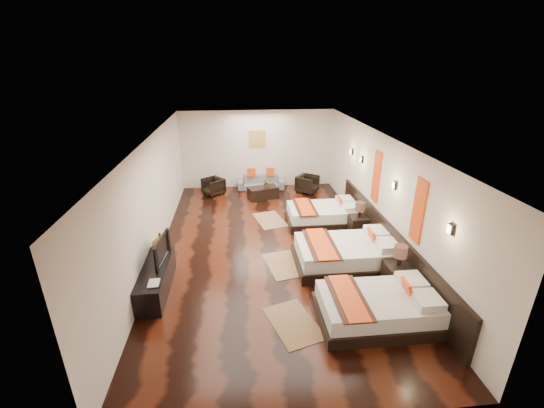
{
  "coord_description": "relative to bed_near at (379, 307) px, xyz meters",
  "views": [
    {
      "loc": [
        -0.76,
        -7.93,
        4.45
      ],
      "look_at": [
        0.07,
        0.21,
        1.1
      ],
      "focal_mm": 23.44,
      "sensor_mm": 36.0,
      "label": 1
    }
  ],
  "objects": [
    {
      "name": "nightstand_a",
      "position": [
        0.75,
        0.93,
        0.07
      ],
      "size": [
        0.5,
        0.5,
        0.99
      ],
      "color": "black",
      "rests_on": "floor"
    },
    {
      "name": "back_wall",
      "position": [
        -1.7,
        7.67,
        1.12
      ],
      "size": [
        5.5,
        0.01,
        2.8
      ],
      "primitive_type": "cube",
      "color": "silver",
      "rests_on": "floor"
    },
    {
      "name": "armchair_right",
      "position": [
        0.02,
        6.79,
        0.03
      ],
      "size": [
        0.95,
        0.95,
        0.63
      ],
      "primitive_type": "imported",
      "rotation": [
        0.0,
        0.0,
        0.91
      ],
      "color": "black",
      "rests_on": "floor"
    },
    {
      "name": "sconce_lounge",
      "position": [
        1.01,
        5.22,
        1.57
      ],
      "size": [
        0.07,
        0.12,
        0.18
      ],
      "color": "black",
      "rests_on": "right_wall"
    },
    {
      "name": "jute_mat_far",
      "position": [
        -1.55,
        4.55,
        -0.27
      ],
      "size": [
        1.01,
        1.34,
        0.01
      ],
      "primitive_type": "cube",
      "rotation": [
        0.0,
        0.0,
        0.24
      ],
      "color": "#8E6A48",
      "rests_on": "floor"
    },
    {
      "name": "table_plant",
      "position": [
        -1.48,
        6.39,
        0.27
      ],
      "size": [
        0.32,
        0.3,
        0.3
      ],
      "primitive_type": "imported",
      "rotation": [
        0.0,
        0.0,
        0.3
      ],
      "color": "#306020",
      "rests_on": "coffee_table"
    },
    {
      "name": "ceiling",
      "position": [
        -1.7,
        2.92,
        2.52
      ],
      "size": [
        5.5,
        9.5,
        0.01
      ],
      "primitive_type": "cube",
      "color": "white",
      "rests_on": "floor"
    },
    {
      "name": "armchair_left",
      "position": [
        -3.32,
        6.92,
        0.02
      ],
      "size": [
        0.9,
        0.9,
        0.6
      ],
      "primitive_type": "imported",
      "rotation": [
        0.0,
        0.0,
        -0.93
      ],
      "color": "black",
      "rests_on": "floor"
    },
    {
      "name": "bed_mid",
      "position": [
        0.0,
        1.88,
        0.03
      ],
      "size": [
        2.35,
        1.47,
        0.9
      ],
      "color": "black",
      "rests_on": "floor"
    },
    {
      "name": "bed_far",
      "position": [
        -0.0,
        4.21,
        -0.01
      ],
      "size": [
        2.07,
        1.3,
        0.79
      ],
      "color": "black",
      "rests_on": "floor"
    },
    {
      "name": "figurine",
      "position": [
        -4.2,
        2.1,
        0.46
      ],
      "size": [
        0.4,
        0.4,
        0.38
      ],
      "primitive_type": "imported",
      "rotation": [
        0.0,
        0.0,
        0.1
      ],
      "color": "brown",
      "rests_on": "tv_console"
    },
    {
      "name": "sconce_near",
      "position": [
        1.01,
        -0.08,
        1.57
      ],
      "size": [
        0.07,
        0.12,
        0.18
      ],
      "color": "black",
      "rests_on": "right_wall"
    },
    {
      "name": "orange_panel_b",
      "position": [
        1.03,
        3.22,
        1.42
      ],
      "size": [
        0.04,
        0.4,
        1.3
      ],
      "primitive_type": "cube",
      "color": "#D86014",
      "rests_on": "right_wall"
    },
    {
      "name": "orange_panel_a",
      "position": [
        1.03,
        1.02,
        1.42
      ],
      "size": [
        0.04,
        0.4,
        1.3
      ],
      "primitive_type": "cube",
      "color": "#D86014",
      "rests_on": "right_wall"
    },
    {
      "name": "left_wall",
      "position": [
        -4.45,
        2.92,
        1.12
      ],
      "size": [
        0.01,
        9.5,
        2.8
      ],
      "primitive_type": "cube",
      "color": "silver",
      "rests_on": "floor"
    },
    {
      "name": "right_wall",
      "position": [
        1.05,
        2.92,
        1.12
      ],
      "size": [
        0.01,
        9.5,
        2.8
      ],
      "primitive_type": "cube",
      "color": "silver",
      "rests_on": "floor"
    },
    {
      "name": "nightstand_b",
      "position": [
        0.75,
        3.38,
        0.05
      ],
      "size": [
        0.48,
        0.48,
        0.94
      ],
      "color": "black",
      "rests_on": "floor"
    },
    {
      "name": "sofa",
      "position": [
        -1.61,
        7.37,
        -0.03
      ],
      "size": [
        1.71,
        0.73,
        0.49
      ],
      "primitive_type": "imported",
      "rotation": [
        0.0,
        0.0,
        -0.04
      ],
      "color": "slate",
      "rests_on": "floor"
    },
    {
      "name": "book",
      "position": [
        -4.2,
        0.75,
        0.28
      ],
      "size": [
        0.22,
        0.29,
        0.03
      ],
      "primitive_type": "imported",
      "rotation": [
        0.0,
        0.0,
        0.05
      ],
      "color": "black",
      "rests_on": "tv_console"
    },
    {
      "name": "sconce_far",
      "position": [
        1.01,
        4.32,
        1.57
      ],
      "size": [
        0.07,
        0.12,
        0.18
      ],
      "color": "black",
      "rests_on": "right_wall"
    },
    {
      "name": "jute_mat_near",
      "position": [
        -1.55,
        0.06,
        -0.27
      ],
      "size": [
        1.07,
        1.37,
        0.01
      ],
      "primitive_type": "cube",
      "rotation": [
        0.0,
        0.0,
        0.3
      ],
      "color": "#8E6A48",
      "rests_on": "floor"
    },
    {
      "name": "bed_near",
      "position": [
        0.0,
        0.0,
        0.0
      ],
      "size": [
        2.14,
        1.35,
        0.82
      ],
      "color": "black",
      "rests_on": "floor"
    },
    {
      "name": "tv_console",
      "position": [
        -4.2,
        1.35,
        -0.0
      ],
      "size": [
        0.5,
        1.8,
        0.55
      ],
      "primitive_type": "cube",
      "color": "black",
      "rests_on": "floor"
    },
    {
      "name": "coffee_table",
      "position": [
        -1.61,
        6.37,
        -0.08
      ],
      "size": [
        1.1,
        0.77,
        0.4
      ],
      "primitive_type": "cube",
      "rotation": [
        0.0,
        0.0,
        0.3
      ],
      "color": "black",
      "rests_on": "floor"
    },
    {
      "name": "jute_mat_mid",
      "position": [
        -1.47,
        2.04,
        -0.27
      ],
      "size": [
        0.98,
        1.33,
        0.01
      ],
      "primitive_type": "cube",
      "rotation": [
        0.0,
        0.0,
        0.21
      ],
      "color": "#8E6A48",
      "rests_on": "floor"
    },
    {
      "name": "floor",
      "position": [
        -1.7,
        2.92,
        -0.28
      ],
      "size": [
        5.5,
        9.5,
        0.01
      ],
      "primitive_type": "cube",
      "color": "black",
      "rests_on": "ground"
    },
    {
      "name": "headboard_panel",
      "position": [
        1.01,
        2.12,
        0.17
      ],
      "size": [
        0.08,
        6.6,
        0.9
      ],
      "primitive_type": "cube",
      "color": "black",
      "rests_on": "floor"
    },
    {
      "name": "sconce_mid",
      "position": [
        1.01,
        2.12,
        1.57
      ],
      "size": [
        0.07,
        0.12,
        0.18
      ],
      "color": "black",
      "rests_on": "right_wall"
    },
    {
      "name": "gold_artwork",
      "position": [
        -1.7,
        7.65,
        1.52
      ],
      "size": [
        0.6,
        0.04,
        0.6
      ],
      "primitive_type": "cube",
      "color": "#AD873F",
      "rests_on": "back_wall"
    },
    {
      "name": "tv",
      "position": [
        -4.15,
        1.57,
        0.54
      ],
      "size": [
        0.22,
        0.95,
        0.54
      ],
      "primitive_type": "imported",
      "rotation": [
        0.0,
        0.0,
        1.46
      ],
      "color": "black",
      "rests_on": "tv_console"
    }
  ]
}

